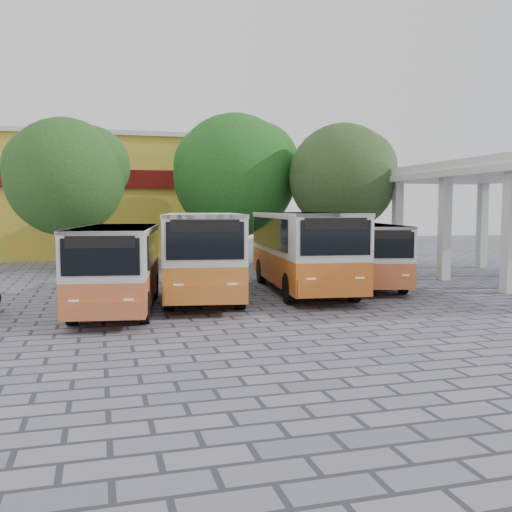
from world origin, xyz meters
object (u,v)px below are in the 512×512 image
object	(u,v)px
bus_centre_left	(203,249)
bus_centre_right	(303,246)
bus_far_left	(118,262)
bus_far_right	(364,250)

from	to	relation	value
bus_centre_left	bus_centre_right	xyz separation A→B (m)	(4.06, 0.34, 0.02)
bus_far_left	bus_far_right	size ratio (longest dim) A/B	1.01
bus_far_right	bus_centre_left	bearing A→B (deg)	-157.14
bus_far_left	bus_centre_right	distance (m)	7.55
bus_centre_left	bus_centre_right	size ratio (longest dim) A/B	1.00
bus_centre_right	bus_far_right	xyz separation A→B (m)	(3.09, 0.86, -0.29)
bus_far_right	bus_far_left	bearing A→B (deg)	-149.85
bus_centre_left	bus_far_right	world-z (taller)	bus_centre_left
bus_far_left	bus_centre_left	xyz separation A→B (m)	(3.14, 1.91, 0.23)
bus_centre_right	bus_far_right	distance (m)	3.22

